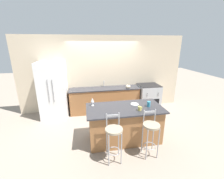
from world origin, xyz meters
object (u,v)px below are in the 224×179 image
object	(u,v)px
refrigerator	(53,90)
pumpkin_decoration	(128,86)
coffee_mug	(140,108)
tumbler_cup	(149,104)
oven_range	(148,97)
dinner_plate	(135,104)
bar_stool_near	(114,135)
bar_stool_far	(151,131)
wine_glass	(92,100)

from	to	relation	value
refrigerator	pumpkin_decoration	distance (m)	2.56
coffee_mug	tumbler_cup	xyz separation A→B (m)	(0.30, 0.18, 0.02)
tumbler_cup	pumpkin_decoration	distance (m)	1.69
refrigerator	pumpkin_decoration	world-z (taller)	refrigerator
oven_range	tumbler_cup	bearing A→B (deg)	-114.06
refrigerator	dinner_plate	distance (m)	2.78
refrigerator	oven_range	size ratio (longest dim) A/B	1.98
bar_stool_near	pumpkin_decoration	size ratio (longest dim) A/B	6.75
oven_range	dinner_plate	size ratio (longest dim) A/B	4.64
tumbler_cup	bar_stool_near	bearing A→B (deg)	-147.56
oven_range	bar_stool_far	size ratio (longest dim) A/B	0.89
tumbler_cup	pumpkin_decoration	size ratio (longest dim) A/B	0.86
bar_stool_near	coffee_mug	size ratio (longest dim) A/B	9.31
bar_stool_far	wine_glass	xyz separation A→B (m)	(-1.19, 0.95, 0.43)
bar_stool_far	coffee_mug	size ratio (longest dim) A/B	9.31
bar_stool_near	dinner_plate	xyz separation A→B (m)	(0.71, 0.84, 0.29)
wine_glass	pumpkin_decoration	world-z (taller)	wine_glass
dinner_plate	wine_glass	bearing A→B (deg)	173.13
dinner_plate	pumpkin_decoration	world-z (taller)	pumpkin_decoration
refrigerator	dinner_plate	world-z (taller)	refrigerator
dinner_plate	tumbler_cup	bearing A→B (deg)	-32.59
bar_stool_near	bar_stool_far	bearing A→B (deg)	1.56
wine_glass	pumpkin_decoration	size ratio (longest dim) A/B	1.31
oven_range	pumpkin_decoration	distance (m)	0.97
refrigerator	dinner_plate	xyz separation A→B (m)	(2.30, -1.57, -0.02)
coffee_mug	dinner_plate	bearing A→B (deg)	90.31
tumbler_cup	pumpkin_decoration	world-z (taller)	same
bar_stool_far	coffee_mug	bearing A→B (deg)	103.26
bar_stool_near	refrigerator	bearing A→B (deg)	123.33
dinner_plate	tumbler_cup	distance (m)	0.36
coffee_mug	wine_glass	bearing A→B (deg)	155.13
refrigerator	dinner_plate	bearing A→B (deg)	-34.29
bar_stool_near	pumpkin_decoration	world-z (taller)	bar_stool_near
bar_stool_far	dinner_plate	size ratio (longest dim) A/B	5.21
bar_stool_near	tumbler_cup	size ratio (longest dim) A/B	7.89
bar_stool_far	tumbler_cup	xyz separation A→B (m)	(0.20, 0.62, 0.35)
bar_stool_far	wine_glass	world-z (taller)	wine_glass
refrigerator	tumbler_cup	distance (m)	3.14
dinner_plate	tumbler_cup	world-z (taller)	tumbler_cup
oven_range	tumbler_cup	xyz separation A→B (m)	(-0.80, -1.78, 0.50)
dinner_plate	wine_glass	distance (m)	1.10
refrigerator	coffee_mug	size ratio (longest dim) A/B	16.40
refrigerator	pumpkin_decoration	bearing A→B (deg)	-1.65
oven_range	dinner_plate	bearing A→B (deg)	-124.66
oven_range	bar_stool_far	distance (m)	2.61
refrigerator	oven_range	xyz separation A→B (m)	(3.39, 0.02, -0.46)
tumbler_cup	oven_range	bearing A→B (deg)	65.94
bar_stool_near	bar_stool_far	size ratio (longest dim) A/B	1.00
oven_range	bar_stool_near	xyz separation A→B (m)	(-1.81, -2.43, 0.15)
refrigerator	oven_range	world-z (taller)	refrigerator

